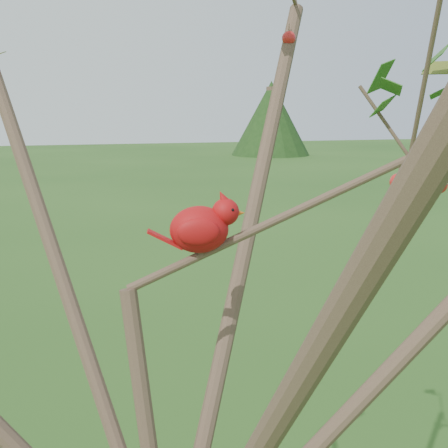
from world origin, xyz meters
name	(u,v)px	position (x,y,z in m)	size (l,w,h in m)	color
crabapple_tree	(177,213)	(0.03, -0.02, 2.12)	(2.35, 2.05, 2.95)	#432E24
cardinal	(203,227)	(0.10, 0.09, 2.07)	(0.20, 0.11, 0.14)	#B00F11
distant_trees	(134,126)	(3.57, 24.74, 1.63)	(42.02, 12.65, 3.86)	#432E24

